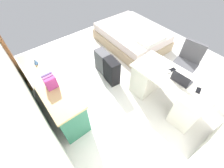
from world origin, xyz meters
TOP-DOWN VIEW (x-y plane):
  - ground_plane at (0.00, 0.00)m, footprint 5.04×5.04m
  - wall_back at (0.00, 2.02)m, footprint 4.02×0.10m
  - door_wooden at (1.46, 1.94)m, footprint 0.88×0.05m
  - desk at (-0.97, -0.07)m, footprint 1.47×0.74m
  - office_chair at (-0.79, -0.88)m, footprint 0.53×0.53m
  - credenza at (0.32, 1.64)m, footprint 1.80×0.48m
  - bed at (0.94, -0.96)m, footprint 1.93×1.45m
  - suitcase_black at (0.15, 0.38)m, footprint 0.38×0.26m
  - suitcase_spare_grey at (0.56, 0.34)m, footprint 0.37×0.24m
  - laptop at (-1.11, -0.08)m, footprint 0.32×0.24m
  - computer_mouse at (-0.85, -0.11)m, footprint 0.07×0.10m
  - cell_phone_near_laptop at (-1.40, -0.15)m, footprint 0.10×0.15m
  - cell_phone_by_mouse at (-0.85, -0.21)m, footprint 0.09×0.15m
  - book_row at (0.11, 1.64)m, footprint 0.15×0.17m
  - figurine_small at (0.80, 1.64)m, footprint 0.08×0.08m

SIDE VIEW (x-z plane):
  - ground_plane at x=0.00m, z-range 0.00..0.00m
  - bed at x=0.94m, z-range -0.05..0.53m
  - suitcase_spare_grey at x=0.56m, z-range 0.00..0.56m
  - suitcase_black at x=0.15m, z-range 0.00..0.60m
  - credenza at x=0.32m, z-range 0.00..0.78m
  - desk at x=-0.97m, z-range 0.02..0.76m
  - office_chair at x=-0.79m, z-range -0.05..0.89m
  - cell_phone_near_laptop at x=-1.40m, z-range 0.75..0.75m
  - cell_phone_by_mouse at x=-0.85m, z-range 0.75..0.75m
  - computer_mouse at x=-0.85m, z-range 0.75..0.77m
  - laptop at x=-1.11m, z-range 0.69..0.90m
  - figurine_small at x=0.80m, z-range 0.77..0.88m
  - book_row at x=0.11m, z-range 0.77..1.00m
  - door_wooden at x=1.46m, z-range 0.00..2.04m
  - wall_back at x=0.00m, z-range 0.00..2.76m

